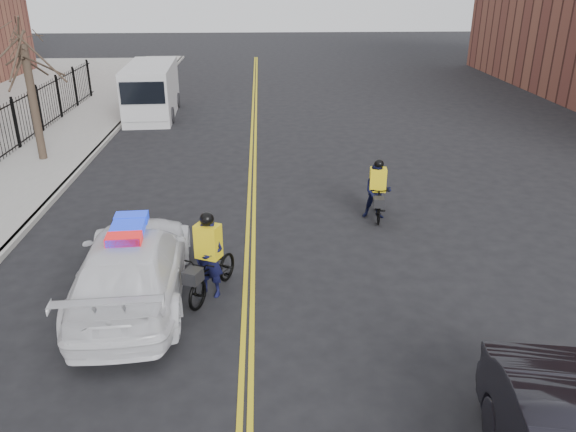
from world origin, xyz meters
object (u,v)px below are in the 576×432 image
(cyclist_near, at_px, (209,267))
(cyclist_far, at_px, (377,195))
(cargo_van, at_px, (151,91))
(police_cruiser, at_px, (132,265))

(cyclist_near, xyz_separation_m, cyclist_far, (4.30, 3.92, 0.01))
(cargo_van, bearing_deg, cyclist_near, -79.32)
(cyclist_near, relative_size, cyclist_far, 1.18)
(police_cruiser, distance_m, cargo_van, 16.97)
(cyclist_near, bearing_deg, police_cruiser, -153.03)
(police_cruiser, xyz_separation_m, cyclist_near, (1.57, 0.08, -0.12))
(police_cruiser, relative_size, cyclist_far, 3.13)
(cargo_van, bearing_deg, cyclist_far, -59.79)
(police_cruiser, bearing_deg, cyclist_far, -149.48)
(cyclist_near, bearing_deg, cyclist_far, 66.52)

